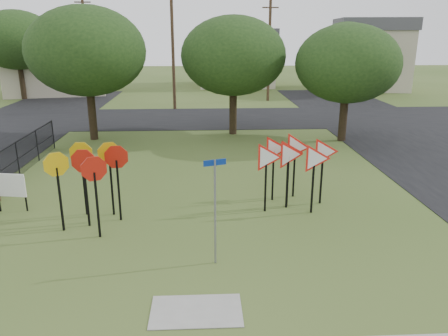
# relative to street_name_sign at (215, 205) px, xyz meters

# --- Properties ---
(ground) EXTENTS (140.00, 140.00, 0.00)m
(ground) POSITION_rel_street_name_sign_xyz_m (-0.48, 0.30, -1.65)
(ground) COLOR #3A521E
(street_right) EXTENTS (8.00, 50.00, 0.02)m
(street_right) POSITION_rel_street_name_sign_xyz_m (11.52, 10.30, -1.64)
(street_right) COLOR black
(street_right) RESTS_ON ground
(street_far) EXTENTS (60.00, 8.00, 0.02)m
(street_far) POSITION_rel_street_name_sign_xyz_m (-0.48, 20.30, -1.64)
(street_far) COLOR black
(street_far) RESTS_ON ground
(curb_pad) EXTENTS (2.00, 1.20, 0.02)m
(curb_pad) POSITION_rel_street_name_sign_xyz_m (-0.48, -2.10, -1.64)
(curb_pad) COLOR gray
(curb_pad) RESTS_ON ground
(street_name_sign) EXTENTS (0.57, 0.20, 2.85)m
(street_name_sign) POSITION_rel_street_name_sign_xyz_m (0.00, 0.00, 0.00)
(street_name_sign) COLOR gray
(street_name_sign) RESTS_ON ground
(stop_sign_cluster) EXTENTS (2.35, 1.99, 2.52)m
(stop_sign_cluster) POSITION_rel_street_name_sign_xyz_m (-3.74, 2.70, 0.22)
(stop_sign_cluster) COLOR black
(stop_sign_cluster) RESTS_ON ground
(yield_sign_cluster) EXTENTS (3.14, 1.82, 2.45)m
(yield_sign_cluster) POSITION_rel_street_name_sign_xyz_m (2.78, 3.91, 0.15)
(yield_sign_cluster) COLOR black
(yield_sign_cluster) RESTS_ON ground
(info_board) EXTENTS (1.06, 0.22, 1.34)m
(info_board) POSITION_rel_street_name_sign_xyz_m (-6.78, 3.83, -0.75)
(info_board) COLOR black
(info_board) RESTS_ON ground
(far_pole_a) EXTENTS (1.40, 0.24, 9.00)m
(far_pole_a) POSITION_rel_street_name_sign_xyz_m (-2.48, 24.30, 2.95)
(far_pole_a) COLOR #4A3522
(far_pole_a) RESTS_ON ground
(far_pole_b) EXTENTS (1.40, 0.24, 8.50)m
(far_pole_b) POSITION_rel_street_name_sign_xyz_m (5.52, 28.30, 2.70)
(far_pole_b) COLOR #4A3522
(far_pole_b) RESTS_ON ground
(far_pole_c) EXTENTS (1.40, 0.24, 9.00)m
(far_pole_c) POSITION_rel_street_name_sign_xyz_m (-10.48, 30.30, 2.95)
(far_pole_c) COLOR #4A3522
(far_pole_c) RESTS_ON ground
(fence_run) EXTENTS (0.05, 11.55, 1.50)m
(fence_run) POSITION_rel_street_name_sign_xyz_m (-8.08, 6.55, -0.86)
(fence_run) COLOR black
(fence_run) RESTS_ON ground
(house_left) EXTENTS (10.58, 8.88, 7.20)m
(house_left) POSITION_rel_street_name_sign_xyz_m (-14.48, 34.30, 2.00)
(house_left) COLOR #C0B69A
(house_left) RESTS_ON ground
(house_mid) EXTENTS (8.40, 8.40, 6.20)m
(house_mid) POSITION_rel_street_name_sign_xyz_m (3.52, 40.30, 1.50)
(house_mid) COLOR #C0B69A
(house_mid) RESTS_ON ground
(house_right) EXTENTS (8.30, 8.30, 7.20)m
(house_right) POSITION_rel_street_name_sign_xyz_m (17.52, 36.30, 2.00)
(house_right) COLOR #C0B69A
(house_right) RESTS_ON ground
(tree_near_left) EXTENTS (6.40, 6.40, 7.27)m
(tree_near_left) POSITION_rel_street_name_sign_xyz_m (-6.48, 14.30, 3.21)
(tree_near_left) COLOR #2E2214
(tree_near_left) RESTS_ON ground
(tree_near_mid) EXTENTS (6.00, 6.00, 6.80)m
(tree_near_mid) POSITION_rel_street_name_sign_xyz_m (1.52, 15.30, 2.89)
(tree_near_mid) COLOR #2E2214
(tree_near_mid) RESTS_ON ground
(tree_near_right) EXTENTS (5.60, 5.60, 6.33)m
(tree_near_right) POSITION_rel_street_name_sign_xyz_m (7.52, 13.30, 2.58)
(tree_near_right) COLOR #2E2214
(tree_near_right) RESTS_ON ground
(tree_far_left) EXTENTS (6.80, 6.80, 7.73)m
(tree_far_left) POSITION_rel_street_name_sign_xyz_m (-16.48, 30.30, 3.53)
(tree_far_left) COLOR #2E2214
(tree_far_left) RESTS_ON ground
(tree_far_right) EXTENTS (6.00, 6.00, 6.80)m
(tree_far_right) POSITION_rel_street_name_sign_xyz_m (13.52, 32.30, 2.89)
(tree_far_right) COLOR #2E2214
(tree_far_right) RESTS_ON ground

